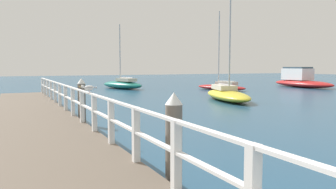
# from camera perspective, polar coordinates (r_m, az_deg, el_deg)

# --- Properties ---
(pier_deck) EXTENTS (2.53, 23.48, 0.41)m
(pier_deck) POSITION_cam_1_polar(r_m,az_deg,el_deg) (11.91, -21.81, -4.79)
(pier_deck) COLOR brown
(pier_deck) RESTS_ON ground_plane
(pier_railing) EXTENTS (0.12, 22.00, 1.00)m
(pier_railing) POSITION_cam_1_polar(r_m,az_deg,el_deg) (11.95, -16.27, -0.61)
(pier_railing) COLOR white
(pier_railing) RESTS_ON pier_deck
(dock_piling_near) EXTENTS (0.29, 0.29, 1.72)m
(dock_piling_near) POSITION_cam_1_polar(r_m,az_deg,el_deg) (5.46, 1.02, -8.56)
(dock_piling_near) COLOR #6B6056
(dock_piling_near) RESTS_ON ground_plane
(dock_piling_far) EXTENTS (0.29, 0.29, 1.72)m
(dock_piling_far) POSITION_cam_1_polar(r_m,az_deg,el_deg) (12.38, -14.80, -1.16)
(dock_piling_far) COLOR #6B6056
(dock_piling_far) RESTS_ON ground_plane
(seagull_foreground) EXTENTS (0.48, 0.21, 0.21)m
(seagull_foreground) POSITION_cam_1_polar(r_m,az_deg,el_deg) (9.39, -13.65, 1.16)
(seagull_foreground) COLOR white
(seagull_foreground) RESTS_ON pier_railing
(boat_1) EXTENTS (3.79, 6.55, 6.56)m
(boat_1) POSITION_cam_1_polar(r_m,az_deg,el_deg) (21.14, 10.26, 0.05)
(boat_1) COLOR gold
(boat_1) RESTS_ON ground_plane
(boat_2) EXTENTS (3.06, 5.59, 7.12)m
(boat_2) POSITION_cam_1_polar(r_m,az_deg,el_deg) (30.28, 9.28, 1.41)
(boat_2) COLOR red
(boat_2) RESTS_ON ground_plane
(boat_3) EXTENTS (3.32, 8.08, 2.10)m
(boat_3) POSITION_cam_1_polar(r_m,az_deg,el_deg) (36.67, 22.13, 2.28)
(boat_3) COLOR red
(boat_3) RESTS_ON ground_plane
(boat_5) EXTENTS (3.46, 6.01, 6.19)m
(boat_5) POSITION_cam_1_polar(r_m,az_deg,el_deg) (31.87, -7.96, 1.77)
(boat_5) COLOR #197266
(boat_5) RESTS_ON ground_plane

